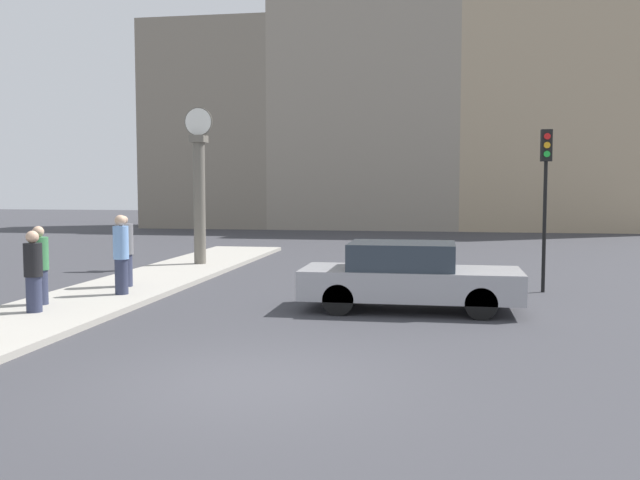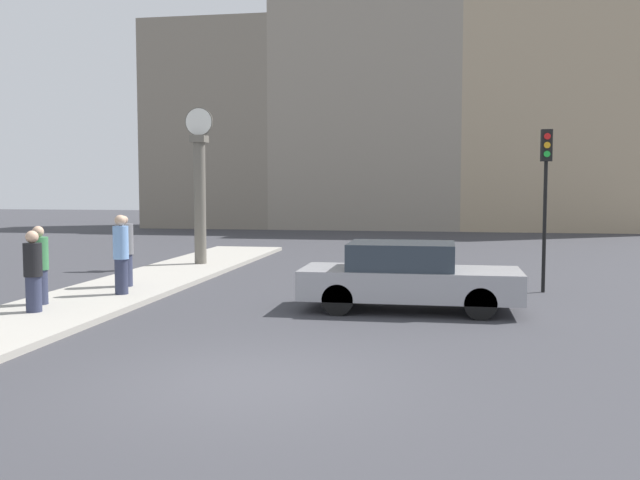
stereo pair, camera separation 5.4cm
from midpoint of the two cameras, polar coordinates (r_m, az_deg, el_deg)
The scene contains 10 objects.
ground_plane at distance 9.68m, azimuth -5.81°, elevation -11.21°, with size 120.00×120.00×0.00m, color #38383D.
sidewalk_corner at distance 19.07m, azimuth -14.10°, elevation -3.36°, with size 2.68×20.61×0.12m, color #A39E93.
building_row at distance 42.82m, azimuth 8.04°, elevation 10.96°, with size 30.80×5.00×17.34m.
sedan_car at distance 14.88m, azimuth 6.96°, elevation -2.91°, with size 4.49×1.81×1.42m.
traffic_light_far at distance 17.99m, azimuth 17.52°, elevation 4.87°, with size 0.26×0.24×3.93m.
street_clock at distance 22.67m, azimuth -9.71°, elevation 4.02°, with size 0.90×0.48×4.89m.
pedestrian_blue_stripe at distance 16.75m, azimuth -15.72°, elevation -1.09°, with size 0.35×0.35×1.80m.
pedestrian_grey_jacket at distance 18.02m, azimuth -15.46°, elevation -0.91°, with size 0.44×0.44×1.73m.
pedestrian_black_jacket at distance 14.96m, azimuth -22.05°, elevation -2.35°, with size 0.35×0.35×1.60m.
pedestrian_green_hoodie at distance 15.87m, azimuth -21.64°, elevation -1.93°, with size 0.38×0.38×1.63m.
Camera 1 is at (2.49, -8.98, 2.61)m, focal length 40.00 mm.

